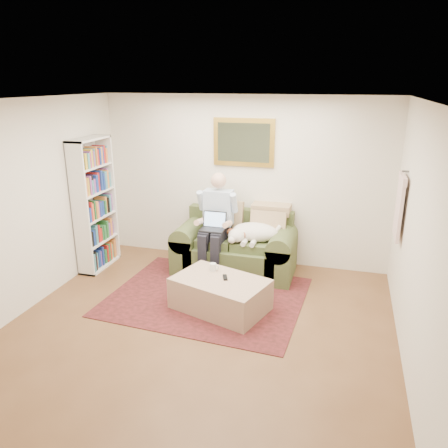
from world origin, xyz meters
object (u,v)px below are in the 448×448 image
at_px(laptop, 214,225).
at_px(coffee_mug, 213,267).
at_px(sofa, 235,252).
at_px(sleeping_dog, 255,232).
at_px(bookshelf, 94,205).
at_px(ottoman, 220,294).
at_px(seated_man, 215,226).

bearing_deg(laptop, coffee_mug, -73.53).
xyz_separation_m(sofa, sleeping_dog, (0.32, -0.09, 0.38)).
height_order(sleeping_dog, bookshelf, bookshelf).
height_order(laptop, ottoman, laptop).
distance_m(sleeping_dog, ottoman, 1.23).
xyz_separation_m(sofa, bookshelf, (-2.10, -0.41, 0.69)).
xyz_separation_m(sofa, ottoman, (0.12, -1.21, -0.10)).
bearing_deg(bookshelf, seated_man, 7.75).
relative_size(seated_man, laptop, 4.33).
xyz_separation_m(ottoman, coffee_mug, (-0.17, 0.23, 0.26)).
height_order(seated_man, sleeping_dog, seated_man).
bearing_deg(seated_man, laptop, -90.00).
xyz_separation_m(seated_man, sleeping_dog, (0.59, 0.07, -0.07)).
distance_m(seated_man, coffee_mug, 0.89).
bearing_deg(sleeping_dog, seated_man, -172.87).
distance_m(sofa, sleeping_dog, 0.50).
height_order(sleeping_dog, coffee_mug, sleeping_dog).
bearing_deg(bookshelf, ottoman, -19.77).
bearing_deg(coffee_mug, sofa, 87.23).
relative_size(laptop, ottoman, 0.30).
bearing_deg(bookshelf, laptop, 5.60).
height_order(sofa, bookshelf, bookshelf).
height_order(coffee_mug, bookshelf, bookshelf).
relative_size(coffee_mug, bookshelf, 0.05).
height_order(sofa, seated_man, seated_man).
distance_m(laptop, sleeping_dog, 0.62).
bearing_deg(sofa, sleeping_dog, -15.74).
xyz_separation_m(laptop, ottoman, (0.39, -0.98, -0.58)).
bearing_deg(coffee_mug, ottoman, -53.89).
bearing_deg(seated_man, ottoman, -69.66).
bearing_deg(ottoman, seated_man, 110.34).
bearing_deg(sofa, seated_man, -148.55).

